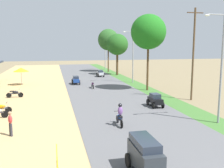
% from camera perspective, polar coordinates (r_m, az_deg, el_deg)
% --- Properties ---
extents(parked_motorbike_fourth, '(1.80, 0.54, 0.94)m').
position_cam_1_polar(parked_motorbike_fourth, '(23.78, -23.46, -4.89)').
color(parked_motorbike_fourth, black).
rests_on(parked_motorbike_fourth, dirt_shoulder).
extents(parked_motorbike_fifth, '(1.80, 0.54, 0.94)m').
position_cam_1_polar(parked_motorbike_fifth, '(30.33, -20.77, -1.92)').
color(parked_motorbike_fifth, black).
rests_on(parked_motorbike_fifth, dirt_shoulder).
extents(street_signboard, '(0.06, 1.30, 1.50)m').
position_cam_1_polar(street_signboard, '(11.33, -12.12, -16.24)').
color(street_signboard, '#262628').
rests_on(street_signboard, dirt_shoulder).
extents(vendor_umbrella, '(2.20, 2.20, 2.52)m').
position_cam_1_polar(vendor_umbrella, '(39.15, -19.57, 3.02)').
color(vendor_umbrella, '#99999E').
rests_on(vendor_umbrella, dirt_shoulder).
extents(pedestrian_on_shoulder, '(0.39, 0.43, 1.62)m').
position_cam_1_polar(pedestrian_on_shoulder, '(17.72, -21.66, -7.93)').
color(pedestrian_on_shoulder, '#33333D').
rests_on(pedestrian_on_shoulder, dirt_shoulder).
extents(median_tree_nearest, '(4.39, 4.39, 9.57)m').
position_cam_1_polar(median_tree_nearest, '(32.94, 8.10, 11.38)').
color(median_tree_nearest, '#4C351E').
rests_on(median_tree_nearest, median_strip).
extents(median_tree_second, '(4.14, 4.14, 7.87)m').
position_cam_1_polar(median_tree_second, '(49.46, 1.18, 8.74)').
color(median_tree_second, '#4C351E').
rests_on(median_tree_second, median_strip).
extents(median_tree_third, '(4.38, 4.38, 9.12)m').
position_cam_1_polar(median_tree_third, '(55.29, -0.85, 9.80)').
color(median_tree_third, '#4C351E').
rests_on(median_tree_third, median_strip).
extents(streetlamp_near, '(3.16, 0.20, 8.03)m').
position_cam_1_polar(streetlamp_near, '(20.22, 23.25, 4.68)').
color(streetlamp_near, gray).
rests_on(streetlamp_near, median_strip).
extents(streetlamp_mid, '(3.16, 0.20, 7.91)m').
position_cam_1_polar(streetlamp_mid, '(39.44, 4.70, 6.89)').
color(streetlamp_mid, gray).
rests_on(streetlamp_mid, median_strip).
extents(streetlamp_far, '(3.16, 0.20, 7.32)m').
position_cam_1_polar(streetlamp_far, '(60.32, -1.53, 7.25)').
color(streetlamp_far, gray).
rests_on(streetlamp_far, median_strip).
extents(utility_pole_near, '(1.80, 0.20, 9.58)m').
position_cam_1_polar(utility_pole_near, '(28.21, 17.63, 6.55)').
color(utility_pole_near, brown).
rests_on(utility_pole_near, ground).
extents(car_van_charcoal, '(1.19, 2.41, 1.67)m').
position_cam_1_polar(car_van_charcoal, '(11.89, 7.33, -15.30)').
color(car_van_charcoal, '#282D33').
rests_on(car_van_charcoal, road_strip).
extents(car_hatchback_black, '(1.04, 2.00, 1.23)m').
position_cam_1_polar(car_hatchback_black, '(24.50, 9.57, -3.43)').
color(car_hatchback_black, black).
rests_on(car_hatchback_black, road_strip).
extents(car_sedan_blue, '(1.10, 2.26, 1.19)m').
position_cam_1_polar(car_sedan_blue, '(38.34, -8.06, 0.97)').
color(car_sedan_blue, navy).
rests_on(car_sedan_blue, road_strip).
extents(car_sedan_silver, '(1.10, 2.26, 1.19)m').
position_cam_1_polar(car_sedan_silver, '(47.03, -2.62, 2.47)').
color(car_sedan_silver, '#B7BCC1').
rests_on(car_sedan_silver, road_strip).
extents(motorbike_foreground_rider, '(0.54, 1.80, 1.66)m').
position_cam_1_polar(motorbike_foreground_rider, '(18.55, 1.73, -6.91)').
color(motorbike_foreground_rider, black).
rests_on(motorbike_foreground_rider, road_strip).
extents(motorbike_ahead_second, '(0.54, 1.80, 0.94)m').
position_cam_1_polar(motorbike_ahead_second, '(34.54, -4.34, -0.10)').
color(motorbike_ahead_second, black).
rests_on(motorbike_ahead_second, road_strip).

